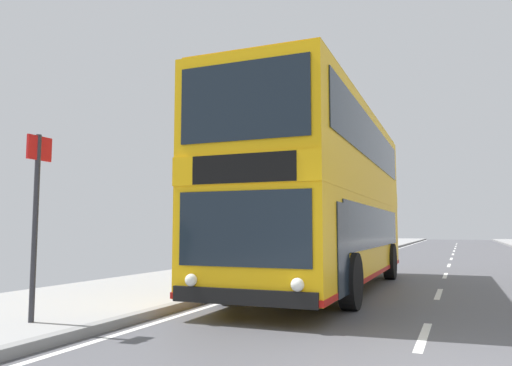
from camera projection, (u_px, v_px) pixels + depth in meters
The scene contains 2 objects.
double_decker_bus_main at pixel (323, 196), 12.19m from camera, with size 2.79×10.25×4.38m.
bus_stop_sign_near at pixel (36, 206), 7.16m from camera, with size 0.08×0.44×2.72m.
Camera 1 is at (0.54, -4.64, 1.47)m, focal length 34.36 mm.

